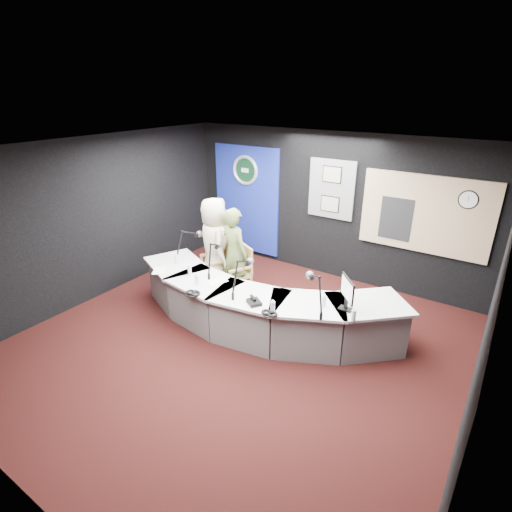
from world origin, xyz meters
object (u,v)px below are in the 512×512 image
Objects in this scene: armchair_left at (216,265)px; armchair_right at (235,273)px; broadcast_desk at (255,306)px; person_man at (215,245)px; person_woman at (234,254)px.

armchair_left is 0.47m from armchair_right.
broadcast_desk is at bearing -8.70° from armchair_right.
armchair_left reaches higher than broadcast_desk.
armchair_right is (0.46, -0.04, -0.02)m from armchair_left.
armchair_right is at bearing 25.92° from armchair_left.
person_man is (-0.46, 0.04, 0.41)m from armchair_right.
broadcast_desk is at bearing -169.92° from person_man.
broadcast_desk is at bearing 158.45° from person_woman.
person_man is 0.47m from person_woman.
armchair_left is at bearing 10.17° from person_woman.
armchair_left is 0.59× the size of person_woman.
armchair_right is 0.37m from person_woman.
armchair_left is at bearing 153.15° from broadcast_desk.
armchair_left is 0.39m from person_man.
armchair_left is 1.05× the size of armchair_right.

